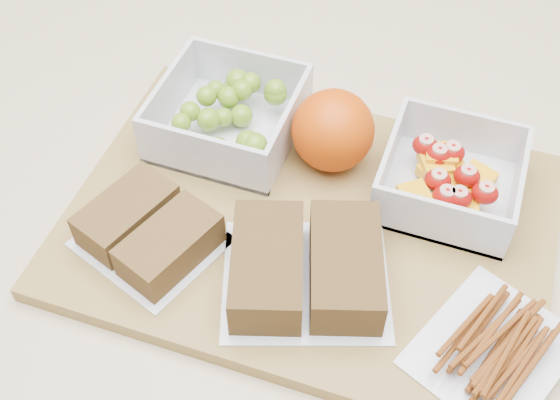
# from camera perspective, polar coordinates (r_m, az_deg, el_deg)

# --- Properties ---
(cutting_board) EXTENTS (0.42, 0.31, 0.02)m
(cutting_board) POSITION_cam_1_polar(r_m,az_deg,el_deg) (0.63, 2.40, -2.01)
(cutting_board) COLOR olive
(cutting_board) RESTS_ON counter
(grape_container) EXTENTS (0.13, 0.13, 0.05)m
(grape_container) POSITION_cam_1_polar(r_m,az_deg,el_deg) (0.68, -3.97, 6.95)
(grape_container) COLOR silver
(grape_container) RESTS_ON cutting_board
(fruit_container) EXTENTS (0.12, 0.12, 0.05)m
(fruit_container) POSITION_cam_1_polar(r_m,az_deg,el_deg) (0.64, 13.58, 1.65)
(fruit_container) COLOR silver
(fruit_container) RESTS_ON cutting_board
(orange) EXTENTS (0.08, 0.08, 0.08)m
(orange) POSITION_cam_1_polar(r_m,az_deg,el_deg) (0.64, 4.33, 5.66)
(orange) COLOR #C74304
(orange) RESTS_ON cutting_board
(sandwich_bag_left) EXTENTS (0.14, 0.13, 0.03)m
(sandwich_bag_left) POSITION_cam_1_polar(r_m,az_deg,el_deg) (0.60, -10.64, -2.46)
(sandwich_bag_left) COLOR silver
(sandwich_bag_left) RESTS_ON cutting_board
(sandwich_bag_center) EXTENTS (0.17, 0.16, 0.04)m
(sandwich_bag_center) POSITION_cam_1_polar(r_m,az_deg,el_deg) (0.57, 2.15, -5.47)
(sandwich_bag_center) COLOR silver
(sandwich_bag_center) RESTS_ON cutting_board
(pretzel_bag) EXTENTS (0.14, 0.15, 0.03)m
(pretzel_bag) POSITION_cam_1_polar(r_m,az_deg,el_deg) (0.56, 17.10, -11.00)
(pretzel_bag) COLOR silver
(pretzel_bag) RESTS_ON cutting_board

